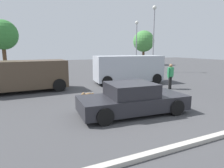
{
  "coord_description": "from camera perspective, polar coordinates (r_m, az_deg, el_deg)",
  "views": [
    {
      "loc": [
        -4.29,
        -6.65,
        2.63
      ],
      "look_at": [
        -0.17,
        2.06,
        0.9
      ],
      "focal_mm": 31.61,
      "sensor_mm": 36.0,
      "label": 1
    }
  ],
  "objects": [
    {
      "name": "dog",
      "position": [
        10.26,
        -7.13,
        -3.15
      ],
      "size": [
        0.69,
        0.26,
        0.43
      ],
      "rotation": [
        0.0,
        0.0,
        3.2
      ],
      "color": "olive",
      "rests_on": "ground_plane"
    },
    {
      "name": "parking_curb",
      "position": [
        6.18,
        22.92,
        -15.23
      ],
      "size": [
        8.57,
        0.2,
        0.12
      ],
      "primitive_type": "cube",
      "color": "#B7B2A8",
      "rests_on": "ground_plane"
    },
    {
      "name": "sedan_foreground",
      "position": [
        8.12,
        5.9,
        -4.45
      ],
      "size": [
        4.54,
        2.21,
        1.27
      ],
      "rotation": [
        0.0,
        0.0,
        -0.08
      ],
      "color": "#232328",
      "rests_on": "ground_plane"
    },
    {
      "name": "tree_back_left",
      "position": [
        25.59,
        -29.1,
        12.28
      ],
      "size": [
        3.31,
        3.31,
        5.81
      ],
      "color": "brown",
      "rests_on": "ground_plane"
    },
    {
      "name": "light_post_far",
      "position": [
        23.09,
        11.99,
        15.45
      ],
      "size": [
        0.44,
        0.44,
        7.25
      ],
      "color": "gray",
      "rests_on": "ground_plane"
    },
    {
      "name": "tree_far_right",
      "position": [
        33.21,
        9.16,
        12.08
      ],
      "size": [
        3.42,
        3.42,
        5.53
      ],
      "color": "brown",
      "rests_on": "ground_plane"
    },
    {
      "name": "ground_plane",
      "position": [
        8.34,
        7.18,
        -8.28
      ],
      "size": [
        80.0,
        80.0,
        0.0
      ],
      "primitive_type": "plane",
      "color": "#424244"
    },
    {
      "name": "suv_dark",
      "position": [
        13.18,
        -23.81,
        2.43
      ],
      "size": [
        4.92,
        2.16,
        1.91
      ],
      "rotation": [
        0.0,
        0.0,
        3.17
      ],
      "color": "#4C3D2D",
      "rests_on": "ground_plane"
    },
    {
      "name": "pedestrian",
      "position": [
        13.47,
        16.55,
        2.74
      ],
      "size": [
        0.54,
        0.36,
        1.66
      ],
      "rotation": [
        0.0,
        0.0,
        5.06
      ],
      "color": "black",
      "rests_on": "ground_plane"
    },
    {
      "name": "van_white",
      "position": [
        15.23,
        4.68,
        4.52
      ],
      "size": [
        5.34,
        2.7,
        2.1
      ],
      "rotation": [
        0.0,
        0.0,
        3.01
      ],
      "color": "#B2B7C1",
      "rests_on": "ground_plane"
    },
    {
      "name": "light_post_mid",
      "position": [
        26.67,
        7.11,
        13.5
      ],
      "size": [
        0.44,
        0.44,
        6.17
      ],
      "color": "gray",
      "rests_on": "ground_plane"
    }
  ]
}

